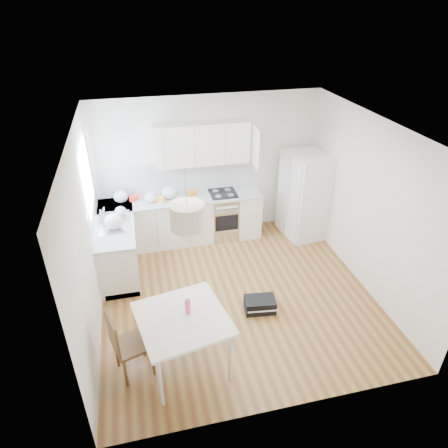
% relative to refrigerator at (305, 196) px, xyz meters
% --- Properties ---
extents(floor, '(4.20, 4.20, 0.00)m').
position_rel_refrigerator_xyz_m(floor, '(-1.76, -1.52, -0.83)').
color(floor, brown).
rests_on(floor, ground).
extents(ceiling, '(4.20, 4.20, 0.00)m').
position_rel_refrigerator_xyz_m(ceiling, '(-1.76, -1.52, 1.87)').
color(ceiling, white).
rests_on(ceiling, wall_back).
extents(wall_back, '(4.20, 0.00, 4.20)m').
position_rel_refrigerator_xyz_m(wall_back, '(-1.76, 0.58, 0.52)').
color(wall_back, silver).
rests_on(wall_back, floor).
extents(wall_left, '(0.00, 4.20, 4.20)m').
position_rel_refrigerator_xyz_m(wall_left, '(-3.86, -1.52, 0.52)').
color(wall_left, silver).
rests_on(wall_left, floor).
extents(wall_right, '(0.00, 4.20, 4.20)m').
position_rel_refrigerator_xyz_m(wall_right, '(0.34, -1.52, 0.52)').
color(wall_right, silver).
rests_on(wall_right, floor).
extents(window_glassblock, '(0.02, 1.00, 1.00)m').
position_rel_refrigerator_xyz_m(window_glassblock, '(-3.85, -0.37, 0.92)').
color(window_glassblock, '#BFE0F9').
rests_on(window_glassblock, wall_left).
extents(cabinets_back, '(3.00, 0.60, 0.88)m').
position_rel_refrigerator_xyz_m(cabinets_back, '(-2.36, 0.28, -0.39)').
color(cabinets_back, silver).
rests_on(cabinets_back, floor).
extents(cabinets_left, '(0.60, 1.80, 0.88)m').
position_rel_refrigerator_xyz_m(cabinets_left, '(-3.56, -0.32, -0.39)').
color(cabinets_left, silver).
rests_on(cabinets_left, floor).
extents(counter_back, '(3.02, 0.64, 0.04)m').
position_rel_refrigerator_xyz_m(counter_back, '(-2.36, 0.28, 0.07)').
color(counter_back, '#B1B3B6').
rests_on(counter_back, cabinets_back).
extents(counter_left, '(0.64, 1.82, 0.04)m').
position_rel_refrigerator_xyz_m(counter_left, '(-3.56, -0.32, 0.07)').
color(counter_left, '#B1B3B6').
rests_on(counter_left, cabinets_left).
extents(backsplash_back, '(3.00, 0.01, 0.58)m').
position_rel_refrigerator_xyz_m(backsplash_back, '(-2.36, 0.57, 0.38)').
color(backsplash_back, white).
rests_on(backsplash_back, wall_back).
extents(backsplash_left, '(0.01, 1.80, 0.58)m').
position_rel_refrigerator_xyz_m(backsplash_left, '(-3.85, -0.32, 0.38)').
color(backsplash_left, white).
rests_on(backsplash_left, wall_left).
extents(upper_cabinets, '(1.70, 0.32, 0.75)m').
position_rel_refrigerator_xyz_m(upper_cabinets, '(-1.91, 0.42, 1.05)').
color(upper_cabinets, silver).
rests_on(upper_cabinets, wall_back).
extents(range_oven, '(0.50, 0.61, 0.88)m').
position_rel_refrigerator_xyz_m(range_oven, '(-1.56, 0.28, -0.39)').
color(range_oven, silver).
rests_on(range_oven, floor).
extents(sink, '(0.50, 0.80, 0.16)m').
position_rel_refrigerator_xyz_m(sink, '(-3.56, -0.37, 0.09)').
color(sink, silver).
rests_on(sink, counter_left).
extents(refrigerator, '(0.90, 0.92, 1.66)m').
position_rel_refrigerator_xyz_m(refrigerator, '(0.00, 0.00, 0.00)').
color(refrigerator, white).
rests_on(refrigerator, floor).
extents(dining_table, '(1.22, 1.22, 0.82)m').
position_rel_refrigerator_xyz_m(dining_table, '(-2.77, -2.73, -0.10)').
color(dining_table, beige).
rests_on(dining_table, floor).
extents(dining_chair, '(0.52, 0.52, 0.98)m').
position_rel_refrigerator_xyz_m(dining_chair, '(-3.40, -2.67, -0.34)').
color(dining_chair, '#4A2D16').
rests_on(dining_chair, floor).
extents(drink_bottle, '(0.07, 0.07, 0.24)m').
position_rel_refrigerator_xyz_m(drink_bottle, '(-2.69, -2.65, 0.11)').
color(drink_bottle, '#EC4173').
rests_on(drink_bottle, dining_table).
extents(gym_bag, '(0.49, 0.36, 0.21)m').
position_rel_refrigerator_xyz_m(gym_bag, '(-1.51, -1.97, -0.72)').
color(gym_bag, black).
rests_on(gym_bag, floor).
extents(pendant_lamp, '(0.44, 0.44, 0.28)m').
position_rel_refrigerator_xyz_m(pendant_lamp, '(-2.64, -2.69, 1.35)').
color(pendant_lamp, beige).
rests_on(pendant_lamp, ceiling).
extents(grocery_bag_a, '(0.26, 0.22, 0.23)m').
position_rel_refrigerator_xyz_m(grocery_bag_a, '(-3.43, 0.35, 0.21)').
color(grocery_bag_a, silver).
rests_on(grocery_bag_a, counter_back).
extents(grocery_bag_b, '(0.23, 0.19, 0.20)m').
position_rel_refrigerator_xyz_m(grocery_bag_b, '(-2.89, 0.22, 0.19)').
color(grocery_bag_b, silver).
rests_on(grocery_bag_b, counter_back).
extents(grocery_bag_c, '(0.28, 0.24, 0.25)m').
position_rel_refrigerator_xyz_m(grocery_bag_c, '(-2.56, 0.29, 0.22)').
color(grocery_bag_c, silver).
rests_on(grocery_bag_c, counter_back).
extents(grocery_bag_d, '(0.19, 0.16, 0.17)m').
position_rel_refrigerator_xyz_m(grocery_bag_d, '(-3.44, -0.16, 0.18)').
color(grocery_bag_d, silver).
rests_on(grocery_bag_d, counter_back).
extents(grocery_bag_e, '(0.29, 0.25, 0.26)m').
position_rel_refrigerator_xyz_m(grocery_bag_e, '(-3.54, -0.57, 0.22)').
color(grocery_bag_e, silver).
rests_on(grocery_bag_e, counter_left).
extents(snack_orange, '(0.16, 0.12, 0.10)m').
position_rel_refrigerator_xyz_m(snack_orange, '(-2.14, 0.31, 0.14)').
color(snack_orange, orange).
rests_on(snack_orange, counter_back).
extents(snack_yellow, '(0.18, 0.16, 0.11)m').
position_rel_refrigerator_xyz_m(snack_yellow, '(-2.75, 0.22, 0.14)').
color(snack_yellow, yellow).
rests_on(snack_yellow, counter_back).
extents(snack_red, '(0.18, 0.16, 0.10)m').
position_rel_refrigerator_xyz_m(snack_red, '(-3.20, 0.35, 0.14)').
color(snack_red, red).
rests_on(snack_red, counter_back).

